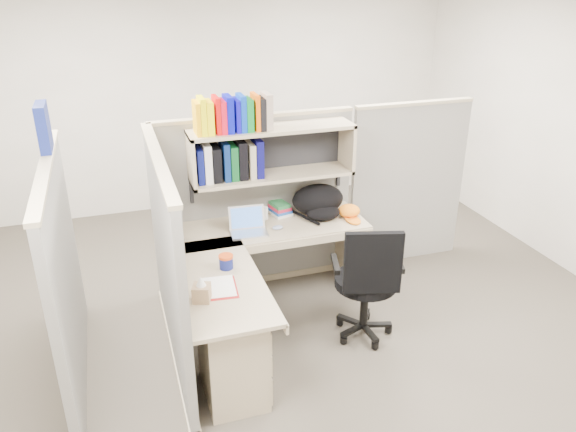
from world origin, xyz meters
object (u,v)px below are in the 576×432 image
object	(u,v)px
backpack	(320,202)
task_chair	(366,299)
desk	(245,316)
snack_canister	(226,261)
laptop	(249,222)

from	to	relation	value
backpack	task_chair	bearing A→B (deg)	-88.96
backpack	task_chair	distance (m)	1.00
desk	snack_canister	distance (m)	0.42
snack_canister	task_chair	bearing A→B (deg)	-10.37
laptop	snack_canister	bearing A→B (deg)	-116.03
desk	laptop	size ratio (longest dim) A/B	5.76
backpack	snack_canister	size ratio (longest dim) A/B	4.35
task_chair	laptop	bearing A→B (deg)	137.13
laptop	backpack	xyz separation A→B (m)	(0.69, 0.15, 0.03)
desk	backpack	bearing A→B (deg)	44.24
desk	laptop	world-z (taller)	laptop
desk	laptop	bearing A→B (deg)	72.98
laptop	task_chair	bearing A→B (deg)	-38.16
desk	backpack	distance (m)	1.36
desk	backpack	world-z (taller)	backpack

